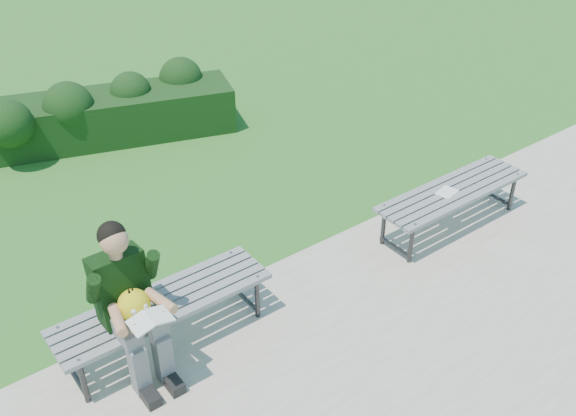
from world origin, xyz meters
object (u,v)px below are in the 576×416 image
(hedge, at_px, (104,111))
(bench_left, at_px, (163,306))
(paper_sheet, at_px, (447,192))
(seated_boy, at_px, (129,299))
(bench_right, at_px, (453,194))

(hedge, height_order, bench_left, hedge)
(paper_sheet, bearing_deg, bench_left, 175.24)
(seated_boy, bearing_deg, paper_sheet, -2.73)
(seated_boy, relative_size, paper_sheet, 5.28)
(bench_left, xyz_separation_m, bench_right, (3.18, -0.26, 0.00))
(bench_left, height_order, seated_boy, seated_boy)
(bench_left, bearing_deg, paper_sheet, -4.76)
(hedge, xyz_separation_m, seated_boy, (-1.45, -3.95, 0.32))
(bench_left, bearing_deg, bench_right, -4.61)
(hedge, height_order, bench_right, hedge)
(seated_boy, distance_m, paper_sheet, 3.39)
(bench_right, bearing_deg, paper_sheet, 180.00)
(bench_left, relative_size, paper_sheet, 7.23)
(seated_boy, bearing_deg, bench_right, -2.65)
(seated_boy, height_order, paper_sheet, seated_boy)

